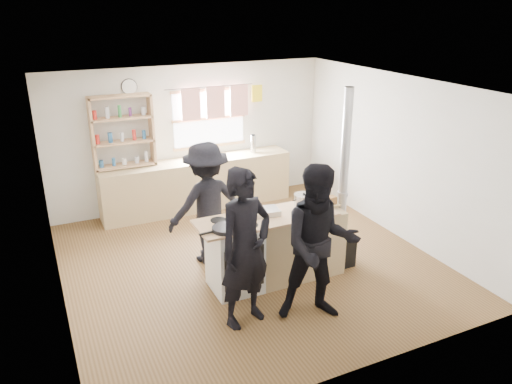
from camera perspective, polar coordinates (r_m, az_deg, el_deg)
ground at (r=7.23m, az=-0.78°, el=-8.02°), size 5.00×5.00×0.01m
back_counter at (r=8.93m, az=-6.68°, el=0.90°), size 3.40×0.55×0.90m
shelving_unit at (r=8.46m, az=-15.02°, el=6.70°), size 1.00×0.28×1.20m
thermos at (r=9.12m, az=-0.33°, el=5.51°), size 0.10×0.10×0.32m
cooking_island at (r=6.62m, az=2.32°, el=-6.29°), size 1.97×0.64×0.93m
skillet_greens at (r=5.99m, az=-3.53°, el=-4.18°), size 0.34×0.34×0.05m
roast_tray at (r=6.42m, az=1.03°, el=-2.23°), size 0.39×0.30×0.07m
stockpot_stove at (r=6.40m, az=-1.16°, el=-1.84°), size 0.25×0.25×0.20m
stockpot_counter at (r=6.67m, az=5.46°, el=-0.96°), size 0.26×0.26×0.20m
bread_board at (r=6.76m, az=8.24°, el=-1.13°), size 0.29×0.21×0.12m
flue_heater at (r=6.98m, az=9.66°, el=-3.35°), size 0.35×0.35×2.50m
person_near_left at (r=5.56m, az=-1.23°, el=-6.48°), size 0.78×0.62×1.88m
person_near_right at (r=5.69m, az=7.30°, el=-5.97°), size 1.10×0.98×1.87m
person_far at (r=6.96m, az=-5.65°, el=-1.29°), size 1.19×0.77×1.74m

